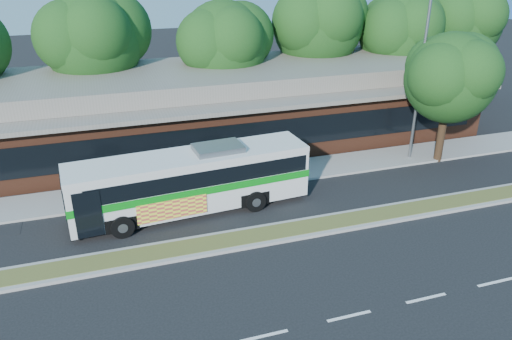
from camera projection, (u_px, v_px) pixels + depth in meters
name	position (u px, v px, depth m)	size (l,w,h in m)	color
ground	(293.00, 239.00, 20.97)	(120.00, 120.00, 0.00)	black
median_strip	(288.00, 231.00, 21.46)	(26.00, 1.10, 0.15)	#515725
sidewalk	(249.00, 177.00, 26.49)	(44.00, 2.60, 0.12)	gray
plaza_building	(218.00, 105.00, 31.35)	(33.20, 11.20, 4.45)	#572C1B
lamp_post	(420.00, 75.00, 26.83)	(0.93, 0.18, 9.07)	slate
tree_bg_b	(99.00, 37.00, 30.59)	(6.69, 6.00, 9.00)	black
tree_bg_c	(229.00, 42.00, 32.18)	(6.24, 5.60, 8.26)	black
tree_bg_d	(323.00, 22.00, 34.69)	(6.91, 6.20, 9.37)	black
tree_bg_e	(404.00, 30.00, 35.77)	(6.47, 5.80, 8.50)	black
tree_bg_f	(465.00, 20.00, 38.19)	(6.69, 6.00, 8.92)	black
transit_bus	(192.00, 177.00, 22.58)	(11.03, 3.18, 3.06)	silver
sidewalk_tree	(455.00, 75.00, 26.82)	(5.42, 4.86, 7.24)	black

